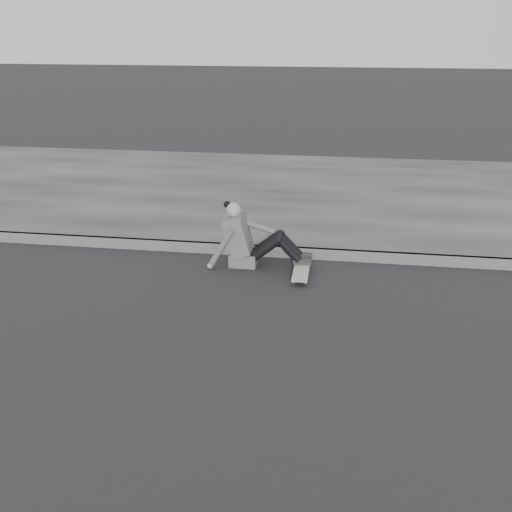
{
  "coord_description": "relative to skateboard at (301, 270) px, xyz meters",
  "views": [
    {
      "loc": [
        -1.26,
        -4.82,
        3.04
      ],
      "look_at": [
        -2.16,
        1.31,
        0.5
      ],
      "focal_mm": 40.0,
      "sensor_mm": 36.0,
      "label": 1
    }
  ],
  "objects": [
    {
      "name": "ground",
      "position": [
        1.66,
        -1.96,
        -0.07
      ],
      "size": [
        80.0,
        80.0,
        0.0
      ],
      "primitive_type": "plane",
      "color": "black",
      "rests_on": "ground"
    },
    {
      "name": "sidewalk",
      "position": [
        1.66,
        3.64,
        -0.01
      ],
      "size": [
        24.0,
        6.0,
        0.12
      ],
      "primitive_type": "cube",
      "color": "#373737",
      "rests_on": "ground"
    },
    {
      "name": "seated_woman",
      "position": [
        -0.73,
        0.25,
        0.29
      ],
      "size": [
        1.38,
        0.46,
        0.88
      ],
      "color": "#4F4F51",
      "rests_on": "ground"
    },
    {
      "name": "curb",
      "position": [
        1.66,
        0.62,
        -0.01
      ],
      "size": [
        24.0,
        0.16,
        0.12
      ],
      "primitive_type": "cube",
      "color": "#515151",
      "rests_on": "ground"
    },
    {
      "name": "skateboard",
      "position": [
        0.0,
        0.0,
        0.0
      ],
      "size": [
        0.2,
        0.78,
        0.09
      ],
      "color": "#999994",
      "rests_on": "ground"
    }
  ]
}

